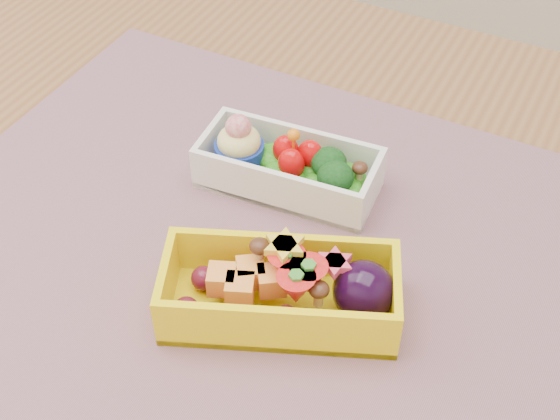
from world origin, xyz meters
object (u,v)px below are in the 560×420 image
at_px(bento_white, 288,167).
at_px(bento_yellow, 285,291).
at_px(placemat, 268,247).
at_px(table, 282,359).

bearing_deg(bento_white, bento_yellow, -68.89).
distance_m(placemat, bento_white, 0.07).
xyz_separation_m(table, bento_yellow, (0.02, -0.03, 0.13)).
bearing_deg(table, placemat, 134.91).
relative_size(table, bento_white, 8.01).
bearing_deg(bento_white, table, -70.35).
bearing_deg(table, bento_yellow, -59.40).
relative_size(table, bento_yellow, 6.77).
bearing_deg(bento_white, placemat, -80.23).
bearing_deg(bento_yellow, table, 97.95).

